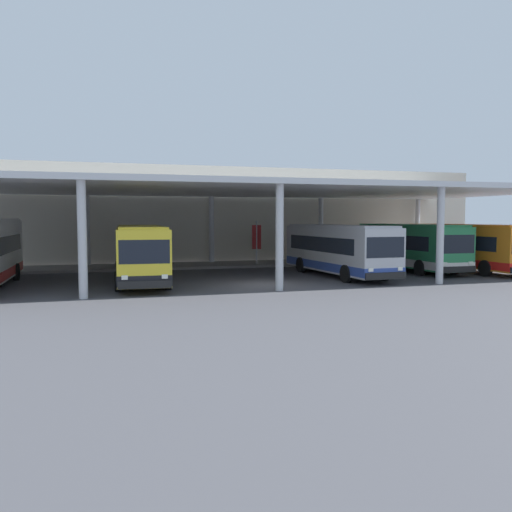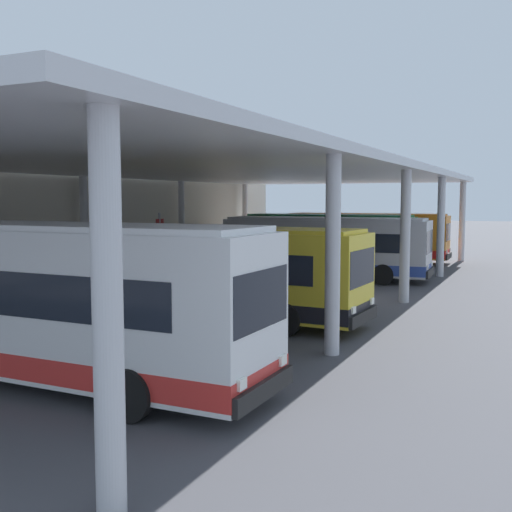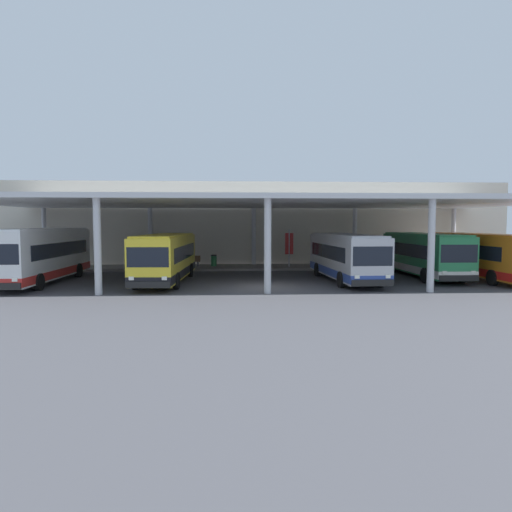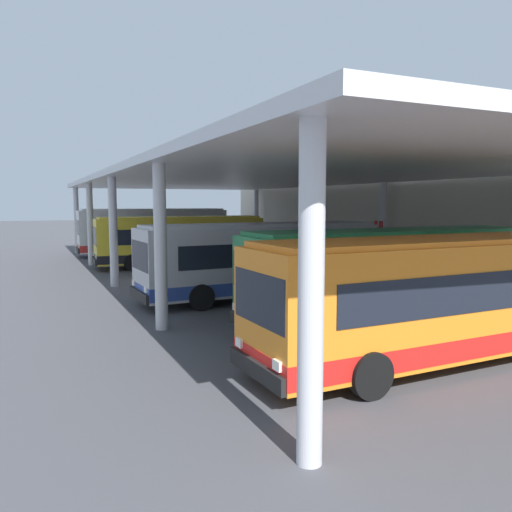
{
  "view_description": "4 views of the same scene",
  "coord_description": "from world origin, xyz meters",
  "px_view_note": "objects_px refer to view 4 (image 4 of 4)",
  "views": [
    {
      "loc": [
        -8.69,
        -27.21,
        3.59
      ],
      "look_at": [
        0.42,
        2.91,
        1.34
      ],
      "focal_mm": 37.31,
      "sensor_mm": 36.0,
      "label": 1
    },
    {
      "loc": [
        -24.81,
        -7.5,
        4.09
      ],
      "look_at": [
        1.43,
        4.65,
        1.46
      ],
      "focal_mm": 43.86,
      "sensor_mm": 36.0,
      "label": 2
    },
    {
      "loc": [
        -1.97,
        -27.44,
        3.9
      ],
      "look_at": [
        -0.39,
        2.23,
        1.75
      ],
      "focal_mm": 31.83,
      "sensor_mm": 36.0,
      "label": 3
    },
    {
      "loc": [
        25.01,
        -6.37,
        4.03
      ],
      "look_at": [
        3.05,
        3.63,
        1.5
      ],
      "focal_mm": 35.72,
      "sensor_mm": 36.0,
      "label": 4
    }
  ],
  "objects_px": {
    "bus_middle_bay": "(262,259)",
    "trash_bin": "(330,253)",
    "bus_far_bay": "(394,276)",
    "bench_waiting": "(311,251)",
    "bus_departing": "(443,297)",
    "bus_nearest_bay": "(154,231)",
    "banner_sign": "(378,241)",
    "bus_second_bay": "(180,240)"
  },
  "relations": [
    {
      "from": "bus_middle_bay",
      "to": "trash_bin",
      "type": "bearing_deg",
      "value": 134.77
    },
    {
      "from": "banner_sign",
      "to": "bus_far_bay",
      "type": "bearing_deg",
      "value": -35.23
    },
    {
      "from": "bus_far_bay",
      "to": "banner_sign",
      "type": "relative_size",
      "value": 3.29
    },
    {
      "from": "bus_nearest_bay",
      "to": "banner_sign",
      "type": "relative_size",
      "value": 3.55
    },
    {
      "from": "bus_far_bay",
      "to": "bus_departing",
      "type": "xyz_separation_m",
      "value": [
        3.57,
        -1.42,
        0.0
      ]
    },
    {
      "from": "bus_far_bay",
      "to": "bus_nearest_bay",
      "type": "bearing_deg",
      "value": -176.07
    },
    {
      "from": "bus_far_bay",
      "to": "banner_sign",
      "type": "bearing_deg",
      "value": 144.77
    },
    {
      "from": "bus_nearest_bay",
      "to": "bus_far_bay",
      "type": "xyz_separation_m",
      "value": [
        26.24,
        1.8,
        -0.19
      ]
    },
    {
      "from": "bus_second_bay",
      "to": "bus_far_bay",
      "type": "xyz_separation_m",
      "value": [
        18.22,
        1.97,
        0.0
      ]
    },
    {
      "from": "bus_second_bay",
      "to": "bench_waiting",
      "type": "xyz_separation_m",
      "value": [
        0.71,
        9.19,
        -0.99
      ]
    },
    {
      "from": "bus_second_bay",
      "to": "banner_sign",
      "type": "relative_size",
      "value": 3.32
    },
    {
      "from": "bench_waiting",
      "to": "bus_far_bay",
      "type": "bearing_deg",
      "value": -22.43
    },
    {
      "from": "banner_sign",
      "to": "bench_waiting",
      "type": "bearing_deg",
      "value": 174.12
    },
    {
      "from": "trash_bin",
      "to": "bus_far_bay",
      "type": "bearing_deg",
      "value": -25.7
    },
    {
      "from": "trash_bin",
      "to": "banner_sign",
      "type": "height_order",
      "value": "banner_sign"
    },
    {
      "from": "bench_waiting",
      "to": "bus_departing",
      "type": "bearing_deg",
      "value": -22.3
    },
    {
      "from": "bus_middle_bay",
      "to": "trash_bin",
      "type": "distance_m",
      "value": 13.15
    },
    {
      "from": "trash_bin",
      "to": "bus_middle_bay",
      "type": "bearing_deg",
      "value": -45.23
    },
    {
      "from": "bus_middle_bay",
      "to": "bus_far_bay",
      "type": "bearing_deg",
      "value": 16.79
    },
    {
      "from": "bus_far_bay",
      "to": "bench_waiting",
      "type": "height_order",
      "value": "bus_far_bay"
    },
    {
      "from": "bus_nearest_bay",
      "to": "trash_bin",
      "type": "bearing_deg",
      "value": 40.54
    },
    {
      "from": "bus_middle_bay",
      "to": "banner_sign",
      "type": "bearing_deg",
      "value": 108.69
    },
    {
      "from": "bus_second_bay",
      "to": "trash_bin",
      "type": "height_order",
      "value": "bus_second_bay"
    },
    {
      "from": "bus_middle_bay",
      "to": "trash_bin",
      "type": "xyz_separation_m",
      "value": [
        -9.23,
        9.31,
        -0.98
      ]
    },
    {
      "from": "bus_nearest_bay",
      "to": "bus_middle_bay",
      "type": "distance_m",
      "value": 20.03
    },
    {
      "from": "banner_sign",
      "to": "bus_nearest_bay",
      "type": "bearing_deg",
      "value": -154.71
    },
    {
      "from": "bus_departing",
      "to": "bench_waiting",
      "type": "distance_m",
      "value": 22.8
    },
    {
      "from": "bus_nearest_bay",
      "to": "bench_waiting",
      "type": "xyz_separation_m",
      "value": [
        8.74,
        9.03,
        -1.18
      ]
    },
    {
      "from": "bus_departing",
      "to": "bus_middle_bay",
      "type": "bearing_deg",
      "value": -177.34
    },
    {
      "from": "trash_bin",
      "to": "banner_sign",
      "type": "bearing_deg",
      "value": -9.54
    },
    {
      "from": "bus_middle_bay",
      "to": "bus_departing",
      "type": "distance_m",
      "value": 9.79
    },
    {
      "from": "bus_second_bay",
      "to": "bench_waiting",
      "type": "relative_size",
      "value": 5.91
    },
    {
      "from": "bus_second_bay",
      "to": "banner_sign",
      "type": "xyz_separation_m",
      "value": [
        9.23,
        8.32,
        0.32
      ]
    },
    {
      "from": "bus_far_bay",
      "to": "trash_bin",
      "type": "distance_m",
      "value": 17.17
    },
    {
      "from": "bench_waiting",
      "to": "trash_bin",
      "type": "relative_size",
      "value": 1.84
    },
    {
      "from": "bus_far_bay",
      "to": "bus_departing",
      "type": "bearing_deg",
      "value": -21.67
    },
    {
      "from": "bench_waiting",
      "to": "bus_second_bay",
      "type": "bearing_deg",
      "value": -94.43
    },
    {
      "from": "bus_nearest_bay",
      "to": "trash_bin",
      "type": "height_order",
      "value": "bus_nearest_bay"
    },
    {
      "from": "bus_middle_bay",
      "to": "bus_far_bay",
      "type": "relative_size",
      "value": 1.01
    },
    {
      "from": "bus_middle_bay",
      "to": "bus_second_bay",
      "type": "bearing_deg",
      "value": -179.55
    },
    {
      "from": "bus_nearest_bay",
      "to": "bench_waiting",
      "type": "relative_size",
      "value": 6.31
    },
    {
      "from": "bus_nearest_bay",
      "to": "bus_far_bay",
      "type": "bearing_deg",
      "value": 3.93
    }
  ]
}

